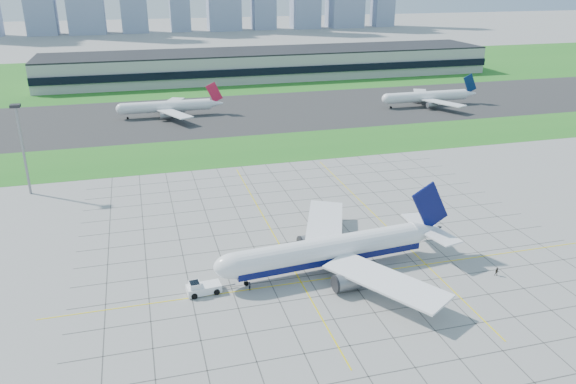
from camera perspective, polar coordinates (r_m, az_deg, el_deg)
name	(u,v)px	position (r m, az deg, el deg)	size (l,w,h in m)	color
ground	(344,271)	(119.53, 5.70, -7.99)	(1400.00, 1400.00, 0.00)	#999893
grass_median	(254,149)	(199.48, -3.47, 4.38)	(700.00, 35.00, 0.04)	#226C1E
asphalt_taxiway	(228,114)	(251.70, -6.12, 7.92)	(700.00, 75.00, 0.04)	#383838
grass_far	(198,73)	(358.65, -9.12, 11.84)	(700.00, 145.00, 0.04)	#226C1E
apron_markings	(328,247)	(128.79, 4.13, -5.63)	(120.00, 130.00, 0.03)	#474744
terminal	(270,64)	(339.74, -1.80, 12.91)	(260.00, 43.00, 15.80)	#B7B7B2
light_mast	(21,138)	(170.09, -25.49, 4.94)	(2.50, 2.50, 25.60)	gray
airliner	(331,250)	(117.65, 4.37, -5.91)	(53.22, 53.72, 16.75)	white
pushback_tug	(202,288)	(112.07, -8.73, -9.61)	(9.74, 3.88, 2.68)	white
crew_near	(250,286)	(112.25, -3.90, -9.49)	(0.67, 0.44, 1.85)	black
crew_far	(497,272)	(124.49, 20.46, -7.61)	(0.88, 0.69, 1.81)	black
distant_jet_1	(168,106)	(249.63, -12.10, 8.51)	(43.21, 42.66, 14.08)	white
distant_jet_2	(428,96)	(272.24, 14.00, 9.41)	(45.84, 42.66, 14.08)	white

